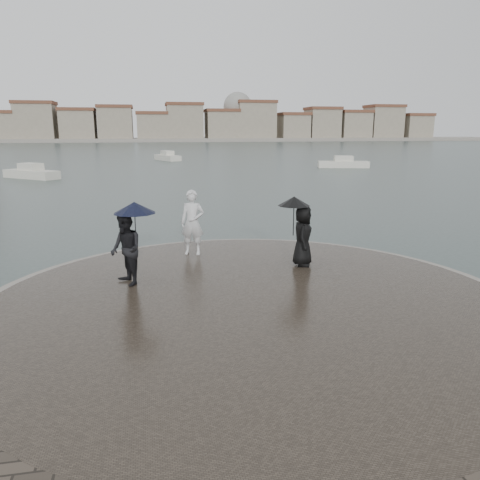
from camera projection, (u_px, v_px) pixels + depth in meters
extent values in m
plane|color=#2B3835|center=(299.00, 400.00, 7.26)|extent=(400.00, 400.00, 0.00)
cylinder|color=gray|center=(251.00, 308.00, 10.57)|extent=(12.50, 12.50, 0.32)
cylinder|color=#2D261E|center=(251.00, 308.00, 10.56)|extent=(11.90, 11.90, 0.36)
imported|color=silver|center=(192.00, 223.00, 14.19)|extent=(0.83, 0.68, 1.98)
imported|color=black|center=(126.00, 249.00, 11.40)|extent=(0.97, 1.07, 1.78)
cylinder|color=black|center=(136.00, 230.00, 11.43)|extent=(0.02, 0.02, 0.90)
cone|color=black|center=(134.00, 208.00, 11.31)|extent=(1.04, 1.04, 0.28)
imported|color=black|center=(303.00, 236.00, 13.05)|extent=(0.80, 0.96, 1.68)
cylinder|color=black|center=(294.00, 220.00, 12.99)|extent=(0.02, 0.02, 0.90)
cone|color=black|center=(294.00, 201.00, 12.87)|extent=(0.90, 0.90, 0.26)
cube|color=gray|center=(153.00, 140.00, 162.77)|extent=(260.00, 20.00, 1.20)
cube|color=#A29680|center=(0.00, 128.00, 150.01)|extent=(10.00, 10.00, 9.00)
cube|color=#A29680|center=(36.00, 124.00, 151.73)|extent=(12.00, 10.00, 12.00)
cube|color=brown|center=(34.00, 103.00, 150.23)|extent=(12.60, 10.60, 1.00)
cube|color=#A29680|center=(78.00, 127.00, 154.39)|extent=(11.00, 10.00, 10.00)
cube|color=brown|center=(77.00, 109.00, 153.13)|extent=(11.60, 10.60, 1.00)
cube|color=#A29680|center=(116.00, 125.00, 156.53)|extent=(11.00, 10.00, 11.00)
cube|color=brown|center=(115.00, 107.00, 155.15)|extent=(11.60, 10.60, 1.00)
cube|color=#A29680|center=(152.00, 128.00, 159.01)|extent=(10.00, 10.00, 9.00)
cube|color=brown|center=(152.00, 113.00, 157.86)|extent=(10.60, 10.60, 1.00)
cube|color=#A29680|center=(185.00, 124.00, 160.72)|extent=(12.00, 10.00, 12.00)
cube|color=brown|center=(184.00, 104.00, 159.23)|extent=(12.60, 10.60, 1.00)
cube|color=#A29680|center=(222.00, 127.00, 163.39)|extent=(11.00, 10.00, 10.00)
cube|color=brown|center=(222.00, 111.00, 162.12)|extent=(11.60, 10.60, 1.00)
cube|color=#A29680|center=(255.00, 123.00, 165.29)|extent=(13.00, 10.00, 13.00)
cube|color=brown|center=(255.00, 102.00, 163.68)|extent=(13.60, 10.60, 1.00)
cube|color=#A29680|center=(293.00, 128.00, 168.38)|extent=(10.00, 10.00, 9.00)
cube|color=brown|center=(294.00, 114.00, 167.23)|extent=(10.60, 10.60, 1.00)
cube|color=#A29680|center=(322.00, 126.00, 170.21)|extent=(11.00, 10.00, 11.00)
cube|color=brown|center=(323.00, 109.00, 168.83)|extent=(11.60, 10.60, 1.00)
cube|color=#A29680|center=(353.00, 127.00, 172.57)|extent=(11.00, 10.00, 10.00)
cube|color=brown|center=(354.00, 112.00, 171.31)|extent=(11.60, 10.60, 1.00)
cube|color=#A29680|center=(383.00, 124.00, 174.59)|extent=(12.00, 10.00, 12.00)
cube|color=brown|center=(384.00, 106.00, 173.10)|extent=(12.60, 10.60, 1.00)
cube|color=#A29680|center=(414.00, 128.00, 177.37)|extent=(10.00, 10.00, 9.00)
cube|color=brown|center=(416.00, 115.00, 176.22)|extent=(10.60, 10.60, 1.00)
sphere|color=gray|center=(238.00, 107.00, 164.81)|extent=(10.00, 10.00, 10.00)
cube|color=beige|center=(168.00, 158.00, 63.81)|extent=(3.49, 5.70, 0.90)
cube|color=beige|center=(167.00, 154.00, 63.67)|extent=(1.85, 2.30, 0.90)
cube|color=beige|center=(343.00, 165.00, 51.63)|extent=(5.73, 2.95, 0.90)
cube|color=beige|center=(343.00, 160.00, 51.49)|extent=(2.24, 1.67, 0.90)
cube|color=beige|center=(32.00, 175.00, 40.28)|extent=(5.23, 4.77, 0.90)
cube|color=beige|center=(31.00, 168.00, 40.14)|extent=(2.30, 2.21, 0.90)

